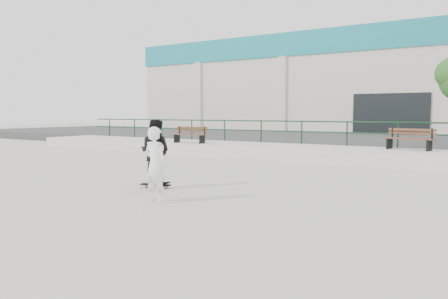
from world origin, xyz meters
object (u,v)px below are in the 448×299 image
Objects in this scene: seated_skater at (156,165)px; standing_skater at (155,152)px; bench_right at (410,139)px; skateboard at (155,185)px; bench_left at (190,135)px.

standing_skater is at bearing -45.96° from seated_skater.
skateboard is at bearing -103.57° from bench_right.
seated_skater is at bearing -61.92° from bench_left.
bench_right is at bearing 51.07° from skateboard.
standing_skater reaches higher than seated_skater.
standing_skater is 1.77m from seated_skater.
seated_skater is (1.17, -1.32, 0.72)m from skateboard.
bench_left is 0.91× the size of bench_right.
bench_left is 1.04× the size of seated_skater.
seated_skater reaches higher than bench_right.
standing_skater is (4.77, -7.81, 0.03)m from bench_left.
bench_left is 9.19m from skateboard.
skateboard is 1.90m from seated_skater.
skateboard is at bearing -63.56° from bench_left.
skateboard is (4.77, -7.81, -0.80)m from bench_left.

